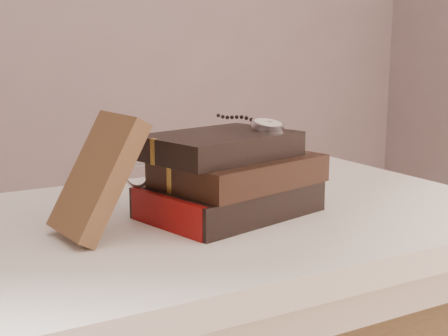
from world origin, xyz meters
TOP-DOWN VIEW (x-y plane):
  - table at (0.00, 0.35)m, footprint 1.00×0.60m
  - book_stack at (0.04, 0.33)m, footprint 0.30×0.23m
  - journal at (-0.18, 0.32)m, footprint 0.13×0.12m
  - pocket_watch at (0.11, 0.33)m, footprint 0.07×0.16m
  - eyeglasses at (-0.07, 0.39)m, footprint 0.13×0.15m

SIDE VIEW (x-z plane):
  - table at x=0.00m, z-range 0.28..1.03m
  - book_stack at x=0.04m, z-range 0.75..0.87m
  - eyeglasses at x=-0.07m, z-range 0.80..0.85m
  - journal at x=-0.18m, z-range 0.75..0.92m
  - pocket_watch at x=0.11m, z-range 0.88..0.90m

